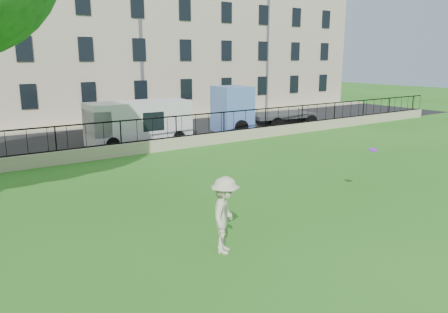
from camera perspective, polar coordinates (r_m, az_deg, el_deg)
ground at (r=11.81m, az=9.43°, el=-10.55°), size 120.00×120.00×0.00m
retaining_wall at (r=21.57m, az=-13.22°, el=0.85°), size 50.00×0.40×0.60m
iron_railing at (r=21.42m, az=-13.34°, el=3.08°), size 50.00×0.05×1.13m
street at (r=25.99m, az=-17.04°, el=1.96°), size 60.00×9.00×0.01m
sidewalk at (r=30.91m, az=-20.04°, el=3.51°), size 60.00×1.40×0.12m
building_row at (r=36.15m, az=-23.33°, el=15.42°), size 56.40×10.40×13.80m
man at (r=10.57m, az=0.14°, el=-7.66°), size 1.36×1.37×1.90m
frisbee at (r=14.69m, az=18.89°, el=0.83°), size 0.35×0.34×0.12m
white_van at (r=24.36m, az=-11.05°, el=4.35°), size 5.59×2.32×2.32m
blue_truck at (r=29.05m, az=5.32°, el=6.43°), size 7.12×3.29×2.88m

